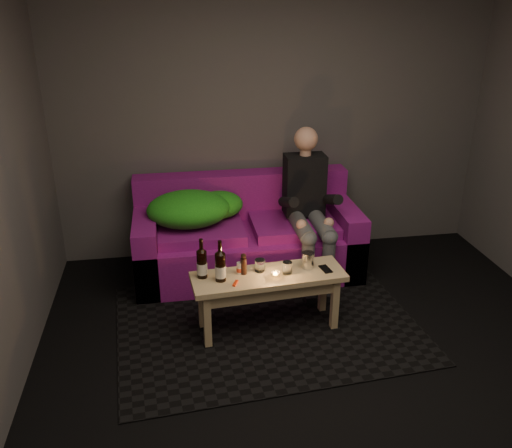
{
  "coord_description": "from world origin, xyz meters",
  "views": [
    {
      "loc": [
        -0.97,
        -2.58,
        2.37
      ],
      "look_at": [
        -0.3,
        1.46,
        0.6
      ],
      "focal_mm": 38.0,
      "sensor_mm": 36.0,
      "label": 1
    }
  ],
  "objects_px": {
    "coffee_table": "(268,284)",
    "steel_cup": "(308,260)",
    "person": "(308,203)",
    "beer_bottle_a": "(202,263)",
    "sofa": "(246,239)",
    "beer_bottle_b": "(220,266)"
  },
  "relations": [
    {
      "from": "beer_bottle_a",
      "to": "steel_cup",
      "type": "height_order",
      "value": "beer_bottle_a"
    },
    {
      "from": "beer_bottle_b",
      "to": "coffee_table",
      "type": "bearing_deg",
      "value": 5.32
    },
    {
      "from": "steel_cup",
      "to": "beer_bottle_b",
      "type": "bearing_deg",
      "value": -172.67
    },
    {
      "from": "sofa",
      "to": "coffee_table",
      "type": "xyz_separation_m",
      "value": [
        0.02,
        -0.97,
        0.07
      ]
    },
    {
      "from": "person",
      "to": "steel_cup",
      "type": "relative_size",
      "value": 10.43
    },
    {
      "from": "sofa",
      "to": "coffee_table",
      "type": "height_order",
      "value": "sofa"
    },
    {
      "from": "sofa",
      "to": "steel_cup",
      "type": "height_order",
      "value": "sofa"
    },
    {
      "from": "sofa",
      "to": "person",
      "type": "bearing_deg",
      "value": -16.98
    },
    {
      "from": "person",
      "to": "coffee_table",
      "type": "relative_size",
      "value": 1.14
    },
    {
      "from": "sofa",
      "to": "beer_bottle_a",
      "type": "relative_size",
      "value": 6.48
    },
    {
      "from": "beer_bottle_a",
      "to": "steel_cup",
      "type": "bearing_deg",
      "value": 1.09
    },
    {
      "from": "person",
      "to": "steel_cup",
      "type": "xyz_separation_m",
      "value": [
        -0.19,
        -0.76,
        -0.15
      ]
    },
    {
      "from": "beer_bottle_b",
      "to": "person",
      "type": "bearing_deg",
      "value": 44.54
    },
    {
      "from": "coffee_table",
      "to": "beer_bottle_b",
      "type": "relative_size",
      "value": 3.7
    },
    {
      "from": "person",
      "to": "beer_bottle_b",
      "type": "xyz_separation_m",
      "value": [
        -0.85,
        -0.84,
        -0.1
      ]
    },
    {
      "from": "beer_bottle_b",
      "to": "steel_cup",
      "type": "height_order",
      "value": "beer_bottle_b"
    },
    {
      "from": "coffee_table",
      "to": "beer_bottle_b",
      "type": "xyz_separation_m",
      "value": [
        -0.35,
        -0.03,
        0.2
      ]
    },
    {
      "from": "coffee_table",
      "to": "steel_cup",
      "type": "height_order",
      "value": "steel_cup"
    },
    {
      "from": "person",
      "to": "coffee_table",
      "type": "xyz_separation_m",
      "value": [
        -0.5,
        -0.81,
        -0.3
      ]
    },
    {
      "from": "coffee_table",
      "to": "beer_bottle_b",
      "type": "bearing_deg",
      "value": -174.68
    },
    {
      "from": "person",
      "to": "beer_bottle_a",
      "type": "height_order",
      "value": "person"
    },
    {
      "from": "sofa",
      "to": "beer_bottle_b",
      "type": "xyz_separation_m",
      "value": [
        -0.33,
        -1.0,
        0.27
      ]
    }
  ]
}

